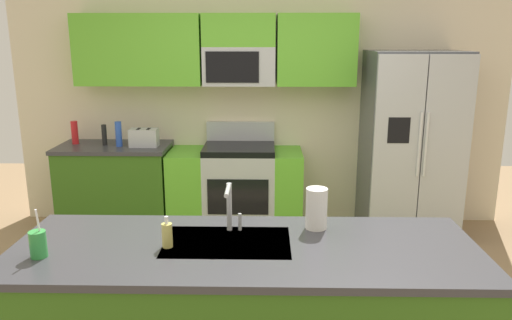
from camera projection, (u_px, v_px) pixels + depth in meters
kitchen_wall_unit at (247, 86)px, 5.18m from camera, size 5.20×0.43×2.60m
back_counter at (116, 187)px, 5.18m from camera, size 1.13×0.63×0.90m
range_oven at (236, 188)px, 5.16m from camera, size 1.36×0.61×1.10m
refrigerator at (410, 146)px, 4.94m from camera, size 0.90×0.76×1.85m
island_counter at (246, 320)px, 2.74m from camera, size 2.48×0.90×0.90m
toaster at (144, 138)px, 5.00m from camera, size 0.28×0.16×0.18m
pepper_mill at (104, 135)px, 5.05m from camera, size 0.05×0.05×0.21m
bottle_red at (75, 133)px, 5.11m from camera, size 0.07×0.07×0.24m
bottle_blue at (119, 134)px, 4.99m from camera, size 0.06×0.06×0.25m
sink_faucet at (230, 204)px, 2.78m from camera, size 0.09×0.21×0.28m
drink_cup_green at (38, 244)px, 2.49m from camera, size 0.08×0.08×0.26m
soap_dispenser at (167, 235)px, 2.61m from camera, size 0.06×0.06×0.17m
paper_towel_roll at (316, 208)px, 2.85m from camera, size 0.12×0.12×0.24m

